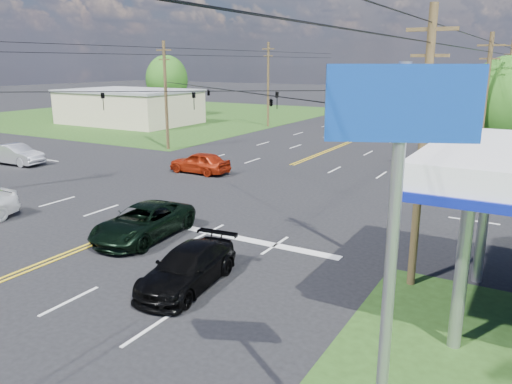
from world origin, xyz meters
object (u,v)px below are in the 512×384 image
Objects in this scene: tree_right_a at (505,105)px; pole_ne at (484,107)px; sedan_silver at (16,154)px; retail_nw at (130,108)px; pole_se at (422,148)px; pole_right_far at (507,89)px; suv_black at (188,268)px; pickup_dkgreen at (143,222)px; pole_nw at (166,94)px; tree_far_l at (167,80)px; pole_left_far at (268,84)px; polesign_se at (397,173)px.

pole_ne is at bearing -108.43° from tree_right_a.
tree_right_a is 1.71× the size of sedan_silver.
retail_nw is 53.09m from pole_se.
retail_nw is 1.68× the size of pole_se.
sedan_silver is at bearing -136.20° from pole_right_far.
suv_black is (-7.81, -25.08, -4.17)m from tree_right_a.
pole_se is 21.02m from tree_right_a.
pole_ne reaches higher than sedan_silver.
pole_ne reaches higher than retail_nw.
pole_right_far is 41.88m from suv_black.
pole_right_far is at bearing 93.58° from tree_right_a.
tree_right_a is 25.76m from pickup_dkgreen.
pole_ne is 22.72m from pickup_dkgreen.
pole_ne is 1.16× the size of tree_right_a.
pole_nw reaches higher than tree_right_a.
tree_far_l is 37.12m from sedan_silver.
pickup_dkgreen is (33.40, -42.08, -4.44)m from tree_far_l.
pole_right_far is 45.18m from tree_far_l.
retail_nw is 21.60m from pole_nw.
suv_black is at bearing -99.41° from pole_right_far.
pole_nw is at bearing 122.43° from pickup_dkgreen.
pole_right_far is 1.85× the size of pickup_dkgreen.
tree_right_a is at bearing -70.57° from sedan_silver.
retail_nw is 45.21m from tree_right_a.
pole_nw is at bearing 145.30° from pole_se.
pole_ne is 0.95× the size of pole_right_far.
suv_black is at bearing -36.66° from pickup_dkgreen.
suv_black is (4.79, -3.00, -0.05)m from pickup_dkgreen.
pole_left_far reaches higher than pole_ne.
pole_left_far is (-26.00, 37.00, 0.25)m from pole_se.
pickup_dkgreen is 1.13× the size of sedan_silver.
polesign_se is (13.15, -8.36, 5.30)m from pickup_dkgreen.
polesign_se reaches higher than sedan_silver.
sedan_silver is at bearing 154.15° from polesign_se.
pole_right_far reaches higher than pole_ne.
tree_far_l is (-19.00, 23.00, 0.28)m from pole_nw.
pole_ne is 1.98× the size of sedan_silver.
tree_far_l is 1.81× the size of suv_black.
pole_left_far is 26.00m from pole_right_far.
suv_black is (19.19, -41.08, -4.47)m from pole_left_far.
retail_nw is at bearing 20.68° from sedan_silver.
retail_nw is 60.32m from polesign_se.
pickup_dkgreen reaches higher than suv_black.
retail_nw is 1.68× the size of pole_ne.
tree_far_l reaches higher than tree_right_a.
pole_ne is at bearing 93.25° from polesign_se.
tree_far_l is 1.82× the size of sedan_silver.
retail_nw reaches higher than sedan_silver.
pole_nw is 0.95× the size of pole_right_far.
retail_nw is 2.95× the size of pickup_dkgreen.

